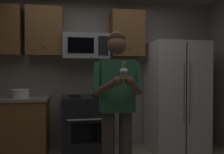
{
  "coord_description": "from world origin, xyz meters",
  "views": [
    {
      "loc": [
        -0.41,
        -2.36,
        1.3
      ],
      "look_at": [
        0.06,
        0.23,
        1.25
      ],
      "focal_mm": 37.53,
      "sensor_mm": 36.0,
      "label": 1
    }
  ],
  "objects_px": {
    "oven_range": "(87,125)",
    "microwave": "(86,47)",
    "cupcake": "(124,73)",
    "refrigerator": "(176,96)",
    "bowl_large_white": "(20,93)",
    "person": "(117,100)"
  },
  "relations": [
    {
      "from": "person",
      "to": "cupcake",
      "type": "bearing_deg",
      "value": -90.0
    },
    {
      "from": "bowl_large_white",
      "to": "cupcake",
      "type": "xyz_separation_m",
      "value": [
        1.26,
        -1.45,
        0.31
      ]
    },
    {
      "from": "microwave",
      "to": "cupcake",
      "type": "xyz_separation_m",
      "value": [
        0.26,
        -1.59,
        -0.43
      ]
    },
    {
      "from": "refrigerator",
      "to": "person",
      "type": "distance_m",
      "value": 1.66
    },
    {
      "from": "oven_range",
      "to": "person",
      "type": "xyz_separation_m",
      "value": [
        0.26,
        -1.14,
        0.53
      ]
    },
    {
      "from": "oven_range",
      "to": "cupcake",
      "type": "distance_m",
      "value": 1.71
    },
    {
      "from": "oven_range",
      "to": "microwave",
      "type": "relative_size",
      "value": 1.26
    },
    {
      "from": "refrigerator",
      "to": "person",
      "type": "bearing_deg",
      "value": -138.26
    },
    {
      "from": "oven_range",
      "to": "bowl_large_white",
      "type": "xyz_separation_m",
      "value": [
        -1.0,
        -0.02,
        0.53
      ]
    },
    {
      "from": "microwave",
      "to": "bowl_large_white",
      "type": "relative_size",
      "value": 2.68
    },
    {
      "from": "bowl_large_white",
      "to": "cupcake",
      "type": "relative_size",
      "value": 1.59
    },
    {
      "from": "microwave",
      "to": "person",
      "type": "xyz_separation_m",
      "value": [
        0.26,
        -1.26,
        -0.72
      ]
    },
    {
      "from": "refrigerator",
      "to": "bowl_large_white",
      "type": "distance_m",
      "value": 2.5
    },
    {
      "from": "microwave",
      "to": "refrigerator",
      "type": "relative_size",
      "value": 0.41
    },
    {
      "from": "person",
      "to": "refrigerator",
      "type": "bearing_deg",
      "value": 41.74
    },
    {
      "from": "oven_range",
      "to": "bowl_large_white",
      "type": "height_order",
      "value": "bowl_large_white"
    },
    {
      "from": "person",
      "to": "bowl_large_white",
      "type": "bearing_deg",
      "value": 138.2
    },
    {
      "from": "oven_range",
      "to": "refrigerator",
      "type": "bearing_deg",
      "value": -1.5
    },
    {
      "from": "cupcake",
      "to": "refrigerator",
      "type": "bearing_deg",
      "value": 49.18
    },
    {
      "from": "oven_range",
      "to": "microwave",
      "type": "xyz_separation_m",
      "value": [
        0.0,
        0.12,
        1.26
      ]
    },
    {
      "from": "microwave",
      "to": "cupcake",
      "type": "bearing_deg",
      "value": -80.66
    },
    {
      "from": "microwave",
      "to": "cupcake",
      "type": "distance_m",
      "value": 1.67
    }
  ]
}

